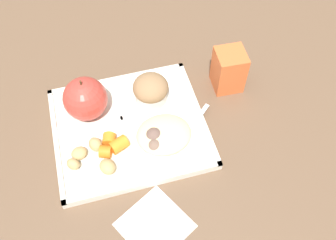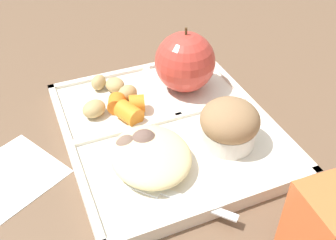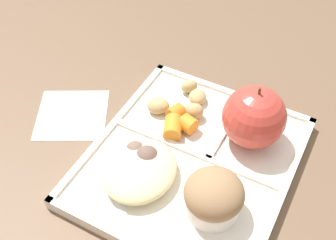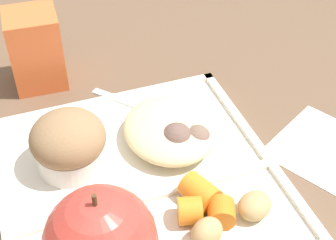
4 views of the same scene
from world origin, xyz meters
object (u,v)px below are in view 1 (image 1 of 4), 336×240
Objects in this scene: green_apple at (85,99)px; bran_muffin at (151,90)px; plastic_fork at (187,133)px; milk_carton at (229,70)px; lunch_tray at (130,128)px.

green_apple is 1.33× the size of bran_muffin.
plastic_fork is at bearing -66.04° from bran_muffin.
milk_carton is (0.17, 0.01, 0.00)m from bran_muffin.
milk_carton reaches higher than lunch_tray.
green_apple is 0.21m from plastic_fork.
milk_carton reaches higher than plastic_fork.
bran_muffin is (0.13, 0.00, -0.02)m from green_apple.
milk_carton is (0.13, 0.11, 0.03)m from plastic_fork.
lunch_tray is 3.18× the size of milk_carton.
green_apple is (-0.07, 0.06, 0.05)m from lunch_tray.
green_apple is at bearing -180.00° from bran_muffin.
green_apple reaches higher than plastic_fork.
plastic_fork is (0.11, -0.05, 0.01)m from lunch_tray.
green_apple is at bearing 141.48° from lunch_tray.
plastic_fork is 1.27× the size of milk_carton.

